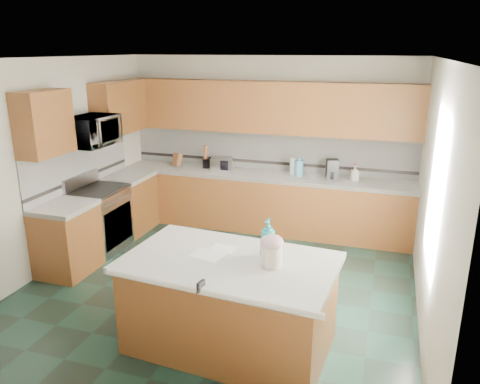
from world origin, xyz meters
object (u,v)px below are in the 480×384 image
(coffee_maker, at_px, (332,169))
(knife_block, at_px, (177,160))
(toaster_oven, at_px, (222,164))
(island_top, at_px, (229,263))
(island_base, at_px, (230,306))
(treat_jar, at_px, (271,256))
(soap_bottle_island, at_px, (268,239))

(coffee_maker, bearing_deg, knife_block, 165.21)
(coffee_maker, bearing_deg, toaster_oven, 165.52)
(island_top, bearing_deg, toaster_oven, 115.58)
(island_base, bearing_deg, treat_jar, 2.89)
(toaster_oven, bearing_deg, treat_jar, -73.73)
(knife_block, relative_size, coffee_maker, 0.75)
(treat_jar, distance_m, soap_bottle_island, 0.20)
(island_base, bearing_deg, coffee_maker, 84.75)
(soap_bottle_island, bearing_deg, island_top, -147.98)
(knife_block, bearing_deg, treat_jar, -32.78)
(knife_block, relative_size, toaster_oven, 0.65)
(treat_jar, relative_size, toaster_oven, 0.61)
(toaster_oven, height_order, coffee_maker, coffee_maker)
(island_top, relative_size, soap_bottle_island, 5.07)
(island_top, bearing_deg, treat_jar, 2.89)
(coffee_maker, bearing_deg, island_base, -115.05)
(island_top, relative_size, coffee_maker, 6.79)
(knife_block, bearing_deg, toaster_oven, 19.80)
(island_base, distance_m, knife_block, 3.79)
(island_top, relative_size, treat_jar, 9.67)
(island_top, distance_m, toaster_oven, 3.38)
(toaster_oven, bearing_deg, soap_bottle_island, -73.63)
(coffee_maker, bearing_deg, soap_bottle_island, -109.41)
(treat_jar, height_order, knife_block, knife_block)
(island_top, height_order, knife_block, knife_block)
(knife_block, distance_m, coffee_maker, 2.55)
(toaster_oven, xyz_separation_m, coffee_maker, (1.76, 0.03, 0.05))
(island_top, xyz_separation_m, coffee_maker, (0.54, 3.18, 0.17))
(island_top, relative_size, toaster_oven, 5.86)
(treat_jar, xyz_separation_m, knife_block, (-2.42, 3.16, 0.01))
(island_base, xyz_separation_m, knife_block, (-2.01, 3.15, 0.60))
(knife_block, bearing_deg, island_base, -37.61)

